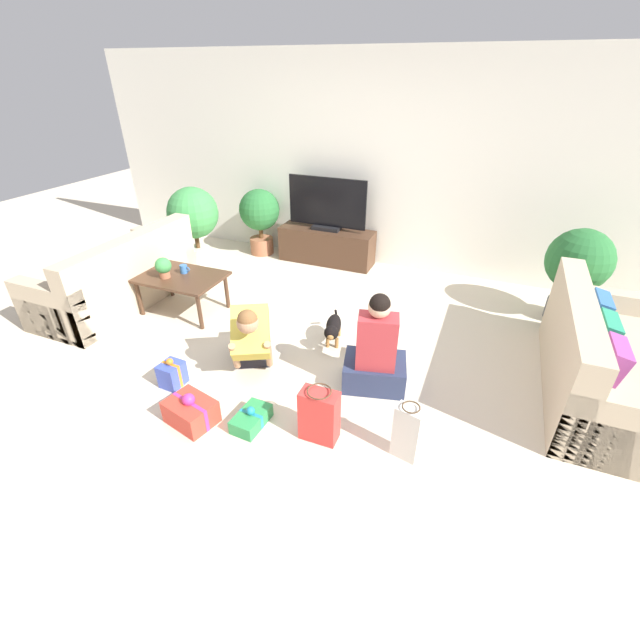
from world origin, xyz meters
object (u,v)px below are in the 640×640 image
at_px(potted_plant_corner_right, 578,265).
at_px(tv_console, 327,246).
at_px(potted_plant_back_left, 260,214).
at_px(dog, 333,328).
at_px(gift_box_b, 191,411).
at_px(gift_bag_a, 407,432).
at_px(mug, 184,269).
at_px(person_sitting, 376,355).
at_px(tabletop_plant, 163,267).
at_px(sofa_right, 600,364).
at_px(tv, 327,207).
at_px(gift_box_c, 172,374).
at_px(person_kneeling, 252,337).
at_px(coffee_table, 181,280).
at_px(sofa_left, 120,279).
at_px(gift_bag_b, 319,415).
at_px(potted_plant_corner_left, 193,217).
at_px(gift_box_a, 251,419).

bearing_deg(potted_plant_corner_right, tv_console, 170.41).
distance_m(potted_plant_back_left, dog, 2.64).
height_order(gift_box_b, gift_bag_a, gift_bag_a).
bearing_deg(mug, gift_box_b, -52.48).
xyz_separation_m(person_sitting, gift_bag_a, (0.42, -0.67, -0.10)).
height_order(gift_box_b, tabletop_plant, tabletop_plant).
bearing_deg(person_sitting, sofa_right, -174.30).
xyz_separation_m(tv, mug, (-0.95, -1.84, -0.30)).
xyz_separation_m(tv_console, gift_bag_a, (1.80, -3.04, -0.02)).
xyz_separation_m(sofa_right, gift_box_c, (-3.32, -1.26, -0.18)).
xyz_separation_m(potted_plant_corner_right, person_kneeling, (-2.67, -2.02, -0.32)).
distance_m(coffee_table, tv, 2.17).
bearing_deg(tabletop_plant, person_sitting, -8.46).
height_order(sofa_left, gift_box_b, sofa_left).
distance_m(gift_box_c, gift_bag_b, 1.41).
xyz_separation_m(gift_box_b, gift_bag_b, (0.97, 0.23, 0.11)).
bearing_deg(gift_box_c, gift_bag_b, -3.45).
xyz_separation_m(coffee_table, gift_bag_a, (2.75, -1.13, -0.17)).
bearing_deg(person_kneeling, dog, 20.40).
height_order(potted_plant_corner_right, gift_bag_a, potted_plant_corner_right).
bearing_deg(person_kneeling, potted_plant_corner_right, 9.17).
relative_size(person_kneeling, mug, 6.51).
height_order(coffee_table, potted_plant_corner_left, potted_plant_corner_left).
height_order(tv_console, gift_box_a, tv_console).
bearing_deg(person_sitting, coffee_table, -24.95).
relative_size(sofa_right, gift_box_c, 6.72).
relative_size(person_kneeling, gift_box_c, 2.86).
relative_size(gift_box_a, mug, 2.79).
distance_m(person_kneeling, dog, 0.82).
bearing_deg(tv_console, tabletop_plant, -117.88).
distance_m(gift_bag_a, gift_bag_b, 0.63).
bearing_deg(mug, potted_plant_back_left, 91.71).
distance_m(sofa_left, gift_box_c, 1.84).
bearing_deg(potted_plant_corner_right, gift_box_a, -130.58).
distance_m(person_kneeling, gift_bag_a, 1.61).
height_order(gift_bag_a, tabletop_plant, tabletop_plant).
distance_m(person_kneeling, gift_box_b, 0.85).
relative_size(tv_console, mug, 10.88).
distance_m(coffee_table, gift_bag_b, 2.44).
height_order(tv, dog, tv).
xyz_separation_m(coffee_table, gift_box_a, (1.59, -1.28, -0.33)).
distance_m(sofa_right, tv_console, 3.57).
distance_m(tv, person_sitting, 2.79).
height_order(tv, gift_bag_a, tv).
height_order(sofa_right, person_kneeling, sofa_right).
bearing_deg(gift_box_a, tv_console, 101.47).
bearing_deg(coffee_table, sofa_left, -173.05).
height_order(coffee_table, potted_plant_corner_right, potted_plant_corner_right).
relative_size(gift_bag_a, gift_bag_b, 1.03).
bearing_deg(gift_box_a, mug, 139.63).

